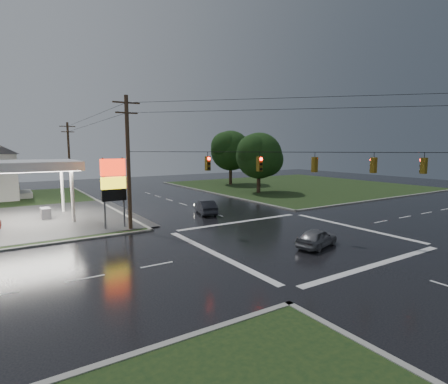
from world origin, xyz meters
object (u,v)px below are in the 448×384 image
car_north (206,207)px  car_crossing (317,238)px  utility_pole_n (69,156)px  tree_ne_far (231,151)px  pylon_sign (113,182)px  tree_ne_near (260,156)px  utility_pole_nw (128,161)px

car_north → car_crossing: bearing=108.0°
utility_pole_n → tree_ne_far: (26.65, -4.01, 0.71)m
pylon_sign → utility_pole_n: bearing=87.9°
tree_ne_near → car_crossing: bearing=-120.5°
pylon_sign → car_crossing: bearing=-51.8°
utility_pole_n → car_crossing: size_ratio=2.75×
utility_pole_nw → tree_ne_near: utility_pole_nw is taller
utility_pole_nw → tree_ne_near: size_ratio=1.22×
utility_pole_n → car_crossing: bearing=-77.2°
car_north → utility_pole_n: bearing=-55.5°
pylon_sign → tree_ne_near: (24.64, 11.49, 1.55)m
tree_ne_far → utility_pole_nw: bearing=-137.4°
car_crossing → pylon_sign: bearing=22.3°
tree_ne_near → car_north: 18.59m
pylon_sign → utility_pole_n: 27.56m
pylon_sign → utility_pole_n: size_ratio=0.57×
utility_pole_n → utility_pole_nw: bearing=-90.0°
utility_pole_n → car_north: utility_pole_n is taller
tree_ne_far → tree_ne_near: bearing=-104.1°
utility_pole_n → car_crossing: utility_pole_n is taller
utility_pole_nw → car_north: 10.36m
utility_pole_n → pylon_sign: bearing=-92.1°
car_north → utility_pole_nw: bearing=32.3°
tree_ne_far → utility_pole_n: bearing=171.5°
tree_ne_near → car_north: size_ratio=2.07×
tree_ne_far → car_crossing: bearing=-115.5°
utility_pole_nw → utility_pole_n: bearing=90.0°
utility_pole_n → car_north: 27.78m
utility_pole_nw → tree_ne_far: utility_pole_nw is taller
utility_pole_nw → car_crossing: bearing=-52.4°
utility_pole_n → tree_ne_far: size_ratio=1.07×
pylon_sign → car_north: size_ratio=1.38×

